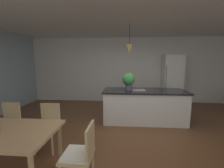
{
  "coord_description": "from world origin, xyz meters",
  "views": [
    {
      "loc": [
        -0.18,
        -2.93,
        1.65
      ],
      "look_at": [
        -0.42,
        0.46,
        1.16
      ],
      "focal_mm": 23.07,
      "sensor_mm": 36.0,
      "label": 1
    }
  ],
  "objects_px": {
    "chair_far_right": "(48,125)",
    "refrigerator": "(172,80)",
    "chair_far_left": "(7,124)",
    "kitchen_island": "(144,105)",
    "potted_plant_on_island": "(129,80)",
    "chair_kitchen_end": "(81,153)"
  },
  "relations": [
    {
      "from": "chair_far_right",
      "to": "chair_far_left",
      "type": "height_order",
      "value": "same"
    },
    {
      "from": "chair_far_left",
      "to": "potted_plant_on_island",
      "type": "distance_m",
      "value": 2.94
    },
    {
      "from": "chair_far_right",
      "to": "potted_plant_on_island",
      "type": "height_order",
      "value": "potted_plant_on_island"
    },
    {
      "from": "chair_kitchen_end",
      "to": "potted_plant_on_island",
      "type": "height_order",
      "value": "potted_plant_on_island"
    },
    {
      "from": "chair_far_right",
      "to": "kitchen_island",
      "type": "relative_size",
      "value": 0.38
    },
    {
      "from": "chair_far_left",
      "to": "refrigerator",
      "type": "distance_m",
      "value": 5.34
    },
    {
      "from": "kitchen_island",
      "to": "chair_far_left",
      "type": "bearing_deg",
      "value": -152.43
    },
    {
      "from": "potted_plant_on_island",
      "to": "chair_far_left",
      "type": "bearing_deg",
      "value": -148.36
    },
    {
      "from": "chair_kitchen_end",
      "to": "kitchen_island",
      "type": "distance_m",
      "value": 2.58
    },
    {
      "from": "chair_kitchen_end",
      "to": "potted_plant_on_island",
      "type": "relative_size",
      "value": 1.8
    },
    {
      "from": "chair_kitchen_end",
      "to": "refrigerator",
      "type": "height_order",
      "value": "refrigerator"
    },
    {
      "from": "chair_far_right",
      "to": "kitchen_island",
      "type": "xyz_separation_m",
      "value": [
        2.03,
        1.49,
        -0.01
      ]
    },
    {
      "from": "chair_far_right",
      "to": "refrigerator",
      "type": "xyz_separation_m",
      "value": [
        3.37,
        3.27,
        0.51
      ]
    },
    {
      "from": "chair_kitchen_end",
      "to": "kitchen_island",
      "type": "relative_size",
      "value": 0.38
    },
    {
      "from": "refrigerator",
      "to": "chair_kitchen_end",
      "type": "bearing_deg",
      "value": -121.38
    },
    {
      "from": "chair_far_left",
      "to": "kitchen_island",
      "type": "height_order",
      "value": "kitchen_island"
    },
    {
      "from": "chair_far_right",
      "to": "kitchen_island",
      "type": "height_order",
      "value": "kitchen_island"
    },
    {
      "from": "refrigerator",
      "to": "potted_plant_on_island",
      "type": "distance_m",
      "value": 2.51
    },
    {
      "from": "chair_far_right",
      "to": "chair_kitchen_end",
      "type": "xyz_separation_m",
      "value": [
        0.88,
        -0.81,
        0.0
      ]
    },
    {
      "from": "potted_plant_on_island",
      "to": "kitchen_island",
      "type": "bearing_deg",
      "value": 0.0
    },
    {
      "from": "refrigerator",
      "to": "kitchen_island",
      "type": "bearing_deg",
      "value": -126.9
    },
    {
      "from": "chair_far_right",
      "to": "potted_plant_on_island",
      "type": "relative_size",
      "value": 1.8
    }
  ]
}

